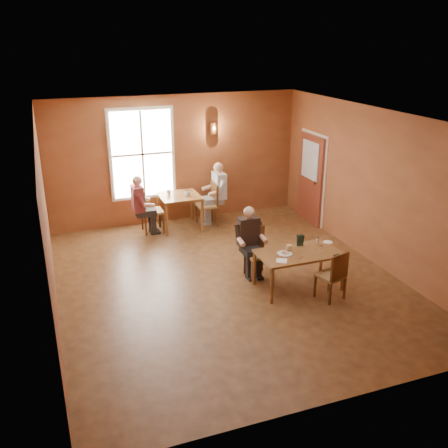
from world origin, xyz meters
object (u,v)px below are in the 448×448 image
object	(u,v)px
chair_diner_main	(258,253)
diner_maroon	(151,204)
diner_main	(259,246)
diner_white	(208,196)
second_table	(180,212)
chair_diner_maroon	(152,210)
main_table	(298,270)
chair_empty	(331,275)
chair_diner_white	(206,204)

from	to	relation	value
chair_diner_main	diner_maroon	bearing A→B (deg)	-64.90
diner_main	diner_white	size ratio (longest dim) A/B	0.90
chair_diner_main	diner_maroon	xyz separation A→B (m)	(-1.37, 2.92, 0.20)
second_table	chair_diner_maroon	distance (m)	0.66
main_table	chair_empty	world-z (taller)	chair_empty
main_table	chair_diner_main	size ratio (longest dim) A/B	1.57
chair_empty	second_table	bearing A→B (deg)	94.94
main_table	second_table	size ratio (longest dim) A/B	1.61
second_table	chair_diner_white	size ratio (longest dim) A/B	0.90
diner_main	diner_white	bearing A→B (deg)	-89.83
second_table	diner_white	size ratio (longest dim) A/B	0.64
second_table	diner_maroon	xyz separation A→B (m)	(-0.68, 0.00, 0.26)
chair_empty	chair_diner_maroon	xyz separation A→B (m)	(-2.17, 4.11, 0.07)
main_table	diner_main	bearing A→B (deg)	128.88
diner_white	chair_diner_maroon	xyz separation A→B (m)	(-1.33, 0.00, -0.19)
main_table	chair_diner_maroon	size ratio (longest dim) A/B	1.41
chair_diner_white	diner_maroon	bearing A→B (deg)	90.00
second_table	chair_diner_white	distance (m)	0.66
chair_diner_white	second_table	bearing A→B (deg)	90.00
chair_diner_main	diner_maroon	size ratio (longest dim) A/B	0.70
chair_empty	second_table	world-z (taller)	chair_empty
chair_diner_white	diner_main	bearing A→B (deg)	-179.25
chair_diner_maroon	diner_maroon	distance (m)	0.15
diner_main	chair_diner_white	size ratio (longest dim) A/B	1.26
main_table	diner_maroon	size ratio (longest dim) A/B	1.10
chair_diner_white	diner_maroon	distance (m)	1.34
chair_diner_maroon	chair_diner_main	bearing A→B (deg)	24.62
main_table	diner_main	world-z (taller)	diner_main
second_table	chair_diner_white	bearing A→B (deg)	0.00
main_table	chair_diner_white	distance (m)	3.62
diner_maroon	chair_empty	bearing A→B (deg)	28.18
chair_diner_main	diner_white	size ratio (longest dim) A/B	0.66
diner_white	diner_main	bearing A→B (deg)	-179.83
chair_diner_main	diner_main	xyz separation A→B (m)	(0.00, -0.03, 0.17)
diner_maroon	second_table	bearing A→B (deg)	90.00
chair_diner_main	chair_diner_maroon	distance (m)	3.21
chair_empty	chair_diner_white	bearing A→B (deg)	86.59
chair_diner_white	chair_diner_maroon	world-z (taller)	chair_diner_maroon
chair_diner_main	chair_diner_white	size ratio (longest dim) A/B	0.92
main_table	chair_diner_maroon	distance (m)	4.02
chair_empty	second_table	size ratio (longest dim) A/B	0.97
chair_diner_main	main_table	bearing A→B (deg)	127.57
chair_empty	diner_white	world-z (taller)	diner_white
second_table	main_table	bearing A→B (deg)	-71.59
chair_empty	chair_diner_maroon	world-z (taller)	chair_diner_maroon
chair_diner_main	diner_maroon	distance (m)	3.23
chair_diner_main	chair_diner_maroon	bearing A→B (deg)	-65.38
main_table	diner_white	bearing A→B (deg)	98.11
diner_main	second_table	xyz separation A→B (m)	(-0.69, 2.95, -0.23)
chair_empty	diner_white	bearing A→B (deg)	86.18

